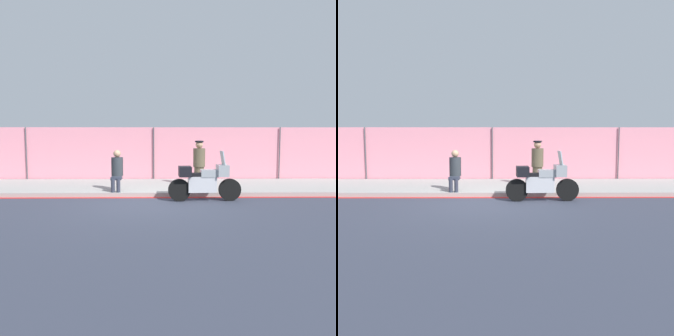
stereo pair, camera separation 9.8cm
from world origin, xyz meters
TOP-DOWN VIEW (x-y plane):
  - ground_plane at (0.00, 0.00)m, footprint 120.00×120.00m
  - sidewalk at (0.00, 2.88)m, footprint 39.79×3.59m
  - curb_paint_stripe at (0.00, 1.00)m, footprint 39.79×0.18m
  - storefront_fence at (-0.00, 4.76)m, footprint 37.80×0.17m
  - motorcycle at (1.61, 0.45)m, footprint 2.18×0.54m
  - officer_standing at (1.72, 2.82)m, footprint 0.44×0.44m
  - person_seated_on_curb at (-1.13, 1.56)m, footprint 0.39×0.69m

SIDE VIEW (x-z plane):
  - ground_plane at x=0.00m, z-range 0.00..0.00m
  - curb_paint_stripe at x=0.00m, z-range 0.00..0.01m
  - sidewalk at x=0.00m, z-range 0.00..0.14m
  - motorcycle at x=1.61m, z-range -0.14..1.36m
  - person_seated_on_curb at x=-1.13m, z-range 0.21..1.55m
  - officer_standing at x=1.72m, z-range 0.15..1.79m
  - storefront_fence at x=0.00m, z-range 0.00..2.32m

